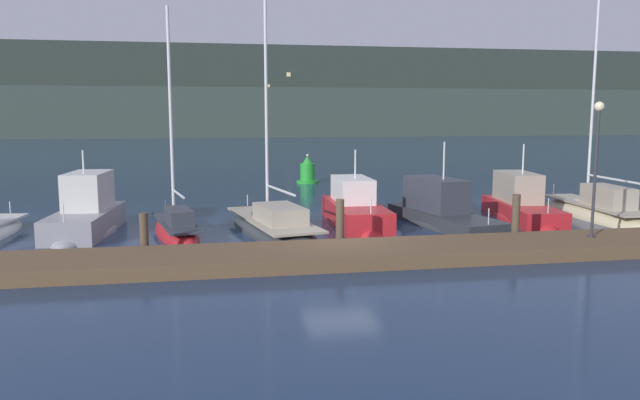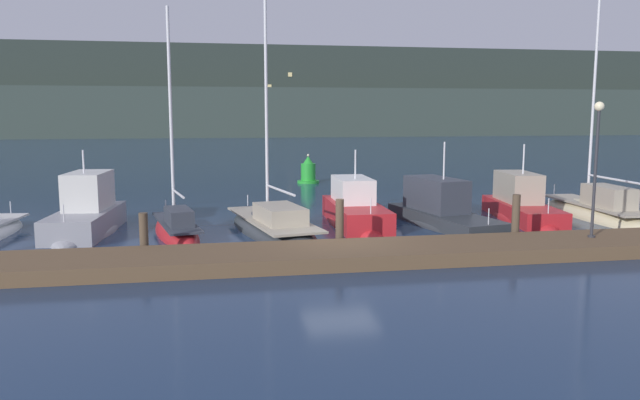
{
  "view_description": "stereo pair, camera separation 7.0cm",
  "coord_description": "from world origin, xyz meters",
  "px_view_note": "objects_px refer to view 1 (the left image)",
  "views": [
    {
      "loc": [
        -4.41,
        -20.16,
        4.63
      ],
      "look_at": [
        0.0,
        3.9,
        1.2
      ],
      "focal_mm": 35.0,
      "sensor_mm": 36.0,
      "label": 1
    },
    {
      "loc": [
        -4.34,
        -20.18,
        4.63
      ],
      "look_at": [
        0.0,
        3.9,
        1.2
      ],
      "focal_mm": 35.0,
      "sensor_mm": 36.0,
      "label": 2
    }
  ],
  "objects_px": {
    "sailboat_berth_3": "(177,232)",
    "motorboat_berth_5": "(355,217)",
    "channel_buoy": "(307,172)",
    "motorboat_berth_2": "(86,222)",
    "dock_lamppost": "(597,149)",
    "sailboat_berth_8": "(595,214)",
    "sailboat_berth_4": "(273,229)",
    "motorboat_berth_6": "(442,217)",
    "motorboat_berth_7": "(521,212)"
  },
  "relations": [
    {
      "from": "sailboat_berth_3",
      "to": "motorboat_berth_5",
      "type": "relative_size",
      "value": 1.44
    },
    {
      "from": "channel_buoy",
      "to": "motorboat_berth_2",
      "type": "bearing_deg",
      "value": -125.71
    },
    {
      "from": "channel_buoy",
      "to": "dock_lamppost",
      "type": "relative_size",
      "value": 0.42
    },
    {
      "from": "motorboat_berth_2",
      "to": "sailboat_berth_8",
      "type": "relative_size",
      "value": 0.51
    },
    {
      "from": "sailboat_berth_3",
      "to": "sailboat_berth_4",
      "type": "bearing_deg",
      "value": 1.54
    },
    {
      "from": "sailboat_berth_4",
      "to": "motorboat_berth_5",
      "type": "relative_size",
      "value": 1.52
    },
    {
      "from": "motorboat_berth_6",
      "to": "motorboat_berth_5",
      "type": "bearing_deg",
      "value": 167.6
    },
    {
      "from": "motorboat_berth_2",
      "to": "sailboat_berth_4",
      "type": "height_order",
      "value": "sailboat_berth_4"
    },
    {
      "from": "motorboat_berth_6",
      "to": "sailboat_berth_8",
      "type": "bearing_deg",
      "value": 3.82
    },
    {
      "from": "sailboat_berth_4",
      "to": "motorboat_berth_2",
      "type": "bearing_deg",
      "value": 171.29
    },
    {
      "from": "sailboat_berth_3",
      "to": "motorboat_berth_7",
      "type": "xyz_separation_m",
      "value": [
        14.71,
        1.08,
        0.2
      ]
    },
    {
      "from": "sailboat_berth_3",
      "to": "sailboat_berth_8",
      "type": "distance_m",
      "value": 18.17
    },
    {
      "from": "motorboat_berth_6",
      "to": "motorboat_berth_7",
      "type": "relative_size",
      "value": 1.1
    },
    {
      "from": "sailboat_berth_4",
      "to": "dock_lamppost",
      "type": "relative_size",
      "value": 2.14
    },
    {
      "from": "sailboat_berth_8",
      "to": "dock_lamppost",
      "type": "height_order",
      "value": "sailboat_berth_8"
    },
    {
      "from": "motorboat_berth_5",
      "to": "motorboat_berth_7",
      "type": "relative_size",
      "value": 0.96
    },
    {
      "from": "motorboat_berth_5",
      "to": "motorboat_berth_7",
      "type": "distance_m",
      "value": 7.47
    },
    {
      "from": "sailboat_berth_4",
      "to": "channel_buoy",
      "type": "xyz_separation_m",
      "value": [
        4.09,
        16.74,
        0.6
      ]
    },
    {
      "from": "motorboat_berth_6",
      "to": "sailboat_berth_4",
      "type": "bearing_deg",
      "value": -178.14
    },
    {
      "from": "sailboat_berth_4",
      "to": "channel_buoy",
      "type": "bearing_deg",
      "value": 76.26
    },
    {
      "from": "sailboat_berth_8",
      "to": "dock_lamppost",
      "type": "bearing_deg",
      "value": -125.21
    },
    {
      "from": "motorboat_berth_2",
      "to": "channel_buoy",
      "type": "height_order",
      "value": "motorboat_berth_2"
    },
    {
      "from": "sailboat_berth_4",
      "to": "dock_lamppost",
      "type": "bearing_deg",
      "value": -26.83
    },
    {
      "from": "dock_lamppost",
      "to": "motorboat_berth_2",
      "type": "bearing_deg",
      "value": 160.14
    },
    {
      "from": "motorboat_berth_5",
      "to": "motorboat_berth_6",
      "type": "bearing_deg",
      "value": -12.4
    },
    {
      "from": "sailboat_berth_4",
      "to": "channel_buoy",
      "type": "relative_size",
      "value": 5.05
    },
    {
      "from": "motorboat_berth_7",
      "to": "motorboat_berth_6",
      "type": "bearing_deg",
      "value": -169.23
    },
    {
      "from": "sailboat_berth_3",
      "to": "motorboat_berth_7",
      "type": "relative_size",
      "value": 1.38
    },
    {
      "from": "motorboat_berth_2",
      "to": "sailboat_berth_3",
      "type": "bearing_deg",
      "value": -19.03
    },
    {
      "from": "motorboat_berth_7",
      "to": "dock_lamppost",
      "type": "xyz_separation_m",
      "value": [
        -0.73,
        -6.18,
        3.12
      ]
    },
    {
      "from": "motorboat_berth_2",
      "to": "dock_lamppost",
      "type": "bearing_deg",
      "value": -19.86
    },
    {
      "from": "sailboat_berth_8",
      "to": "channel_buoy",
      "type": "distance_m",
      "value": 19.09
    },
    {
      "from": "sailboat_berth_3",
      "to": "motorboat_berth_5",
      "type": "height_order",
      "value": "sailboat_berth_3"
    },
    {
      "from": "motorboat_berth_5",
      "to": "channel_buoy",
      "type": "bearing_deg",
      "value": 88.01
    },
    {
      "from": "motorboat_berth_5",
      "to": "motorboat_berth_6",
      "type": "relative_size",
      "value": 0.87
    },
    {
      "from": "motorboat_berth_7",
      "to": "sailboat_berth_8",
      "type": "bearing_deg",
      "value": -4.25
    },
    {
      "from": "sailboat_berth_8",
      "to": "channel_buoy",
      "type": "bearing_deg",
      "value": 122.93
    },
    {
      "from": "sailboat_berth_3",
      "to": "dock_lamppost",
      "type": "distance_m",
      "value": 15.24
    },
    {
      "from": "sailboat_berth_4",
      "to": "motorboat_berth_7",
      "type": "bearing_deg",
      "value": 5.08
    },
    {
      "from": "sailboat_berth_3",
      "to": "motorboat_berth_7",
      "type": "height_order",
      "value": "sailboat_berth_3"
    },
    {
      "from": "motorboat_berth_5",
      "to": "motorboat_berth_7",
      "type": "xyz_separation_m",
      "value": [
        7.47,
        -0.03,
        0.0
      ]
    },
    {
      "from": "motorboat_berth_2",
      "to": "motorboat_berth_7",
      "type": "bearing_deg",
      "value": -0.37
    },
    {
      "from": "sailboat_berth_4",
      "to": "motorboat_berth_6",
      "type": "distance_m",
      "value": 7.09
    },
    {
      "from": "motorboat_berth_5",
      "to": "dock_lamppost",
      "type": "xyz_separation_m",
      "value": [
        6.74,
        -6.21,
        3.13
      ]
    },
    {
      "from": "motorboat_berth_2",
      "to": "channel_buoy",
      "type": "xyz_separation_m",
      "value": [
        11.24,
        15.64,
        0.28
      ]
    },
    {
      "from": "sailboat_berth_8",
      "to": "motorboat_berth_7",
      "type": "bearing_deg",
      "value": 175.75
    },
    {
      "from": "motorboat_berth_6",
      "to": "motorboat_berth_7",
      "type": "distance_m",
      "value": 4.01
    },
    {
      "from": "motorboat_berth_2",
      "to": "sailboat_berth_3",
      "type": "relative_size",
      "value": 0.66
    },
    {
      "from": "sailboat_berth_3",
      "to": "motorboat_berth_6",
      "type": "bearing_deg",
      "value": 1.75
    },
    {
      "from": "sailboat_berth_3",
      "to": "motorboat_berth_6",
      "type": "relative_size",
      "value": 1.25
    }
  ]
}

